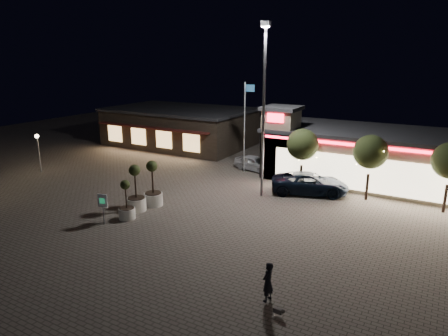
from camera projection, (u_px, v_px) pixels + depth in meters
The scene contains 16 objects.
ground at pixel (177, 229), 24.21m from camera, with size 90.00×90.00×0.00m, color #62594F.
retail_building at pixel (386, 157), 32.35m from camera, with size 20.40×8.40×6.10m.
restaurant_building at pixel (180, 126), 47.02m from camera, with size 16.40×11.00×4.30m.
floodlight_pole at pixel (264, 102), 28.08m from camera, with size 0.60×0.40×12.38m.
flagpole at pixel (246, 120), 34.74m from camera, with size 0.95×0.10×8.00m.
lamp_post_west at pixel (38, 145), 35.46m from camera, with size 0.36×0.36×3.48m.
string_tree_a at pixel (303, 145), 30.57m from camera, with size 2.42×2.42×4.79m.
string_tree_b at pixel (371, 152), 28.20m from camera, with size 2.42×2.42×4.79m.
pickup_truck at pixel (310, 183), 30.28m from camera, with size 2.65×5.74×1.60m, color black.
white_sedan at pixel (255, 163), 36.42m from camera, with size 1.63×4.05×1.38m, color silver.
pedestrian at pixel (268, 282), 16.83m from camera, with size 0.65×0.43×1.78m, color black.
dog at pixel (280, 311), 15.92m from camera, with size 0.51×0.21×0.27m.
planter_left at pixel (136, 196), 26.85m from camera, with size 1.31×1.31×3.21m.
planter_mid at pixel (127, 207), 25.50m from camera, with size 1.06×1.06×2.61m.
planter_right at pixel (153, 192), 27.77m from camera, with size 1.31×1.31×3.23m.
valet_sign at pixel (103, 203), 24.53m from camera, with size 0.64×0.20×1.95m.
Camera 1 is at (13.52, -18.01, 10.05)m, focal length 32.00 mm.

